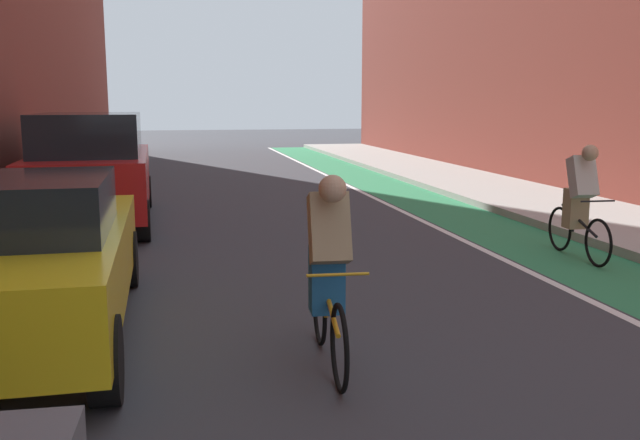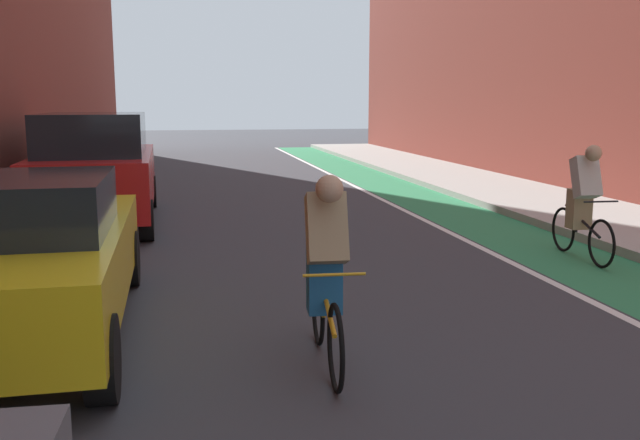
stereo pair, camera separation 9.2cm
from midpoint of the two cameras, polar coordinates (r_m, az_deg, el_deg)
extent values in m
plane|color=#38383D|center=(11.64, -2.10, -1.09)|extent=(86.42, 86.42, 0.00)
cube|color=#2D8451|center=(14.48, 10.50, 0.90)|extent=(1.60, 39.28, 0.00)
cube|color=white|center=(14.18, 7.11, 0.80)|extent=(0.12, 39.28, 0.00)
cube|color=#A8A59E|center=(15.44, 18.23, 1.37)|extent=(2.87, 39.28, 0.14)
cube|color=brown|center=(18.49, 23.18, 15.29)|extent=(2.40, 35.28, 8.44)
cube|color=yellow|center=(6.99, -23.06, -3.48)|extent=(1.95, 4.46, 0.70)
cube|color=black|center=(6.67, -23.75, 0.90)|extent=(1.69, 1.88, 0.55)
cylinder|color=black|center=(8.57, -15.10, -3.10)|extent=(0.23, 0.66, 0.66)
cylinder|color=black|center=(5.37, -16.98, -10.90)|extent=(0.23, 0.66, 0.66)
cube|color=red|center=(13.04, -17.64, 3.21)|extent=(2.02, 4.78, 0.95)
cube|color=black|center=(12.75, -17.91, 6.66)|extent=(1.75, 2.88, 0.75)
cylinder|color=black|center=(14.99, -20.30, 2.02)|extent=(0.23, 0.66, 0.66)
cylinder|color=black|center=(14.85, -13.57, 2.29)|extent=(0.23, 0.66, 0.66)
cylinder|color=black|center=(11.44, -22.67, -0.35)|extent=(0.23, 0.66, 0.66)
cylinder|color=black|center=(11.26, -13.84, -0.03)|extent=(0.23, 0.66, 0.66)
torus|color=black|center=(5.34, 1.79, -10.45)|extent=(0.08, 0.69, 0.68)
torus|color=black|center=(6.32, 0.25, -7.20)|extent=(0.08, 0.69, 0.68)
cylinder|color=gold|center=(5.76, 0.96, -6.61)|extent=(0.10, 0.96, 0.33)
cylinder|color=gold|center=(5.91, 0.70, -5.37)|extent=(0.04, 0.12, 0.55)
cylinder|color=gold|center=(5.25, 1.69, -4.51)|extent=(0.48, 0.06, 0.02)
cube|color=#1E598C|center=(5.82, 0.81, -4.91)|extent=(0.29, 0.26, 0.56)
cube|color=tan|center=(5.60, 1.01, -0.68)|extent=(0.35, 0.42, 0.60)
sphere|color=tan|center=(5.39, 1.27, 2.58)|extent=(0.22, 0.22, 0.22)
torus|color=black|center=(9.91, 22.36, -1.81)|extent=(0.08, 0.65, 0.65)
torus|color=black|center=(10.81, 19.58, -0.73)|extent=(0.08, 0.65, 0.65)
cylinder|color=black|center=(10.32, 20.98, -0.04)|extent=(0.09, 0.96, 0.33)
cylinder|color=black|center=(10.47, 20.52, 0.56)|extent=(0.04, 0.12, 0.55)
cylinder|color=black|center=(9.89, 22.33, 1.40)|extent=(0.48, 0.05, 0.02)
cube|color=tan|center=(10.39, 20.75, 0.87)|extent=(0.29, 0.26, 0.56)
cube|color=beige|center=(10.22, 21.25, 3.30)|extent=(0.34, 0.42, 0.60)
sphere|color=tan|center=(10.06, 21.80, 5.12)|extent=(0.22, 0.22, 0.22)
camera|label=1|loc=(0.05, -89.64, 0.06)|focal=38.95mm
camera|label=2|loc=(0.05, 90.36, -0.06)|focal=38.95mm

